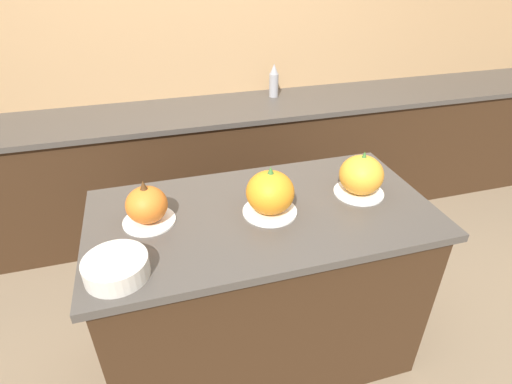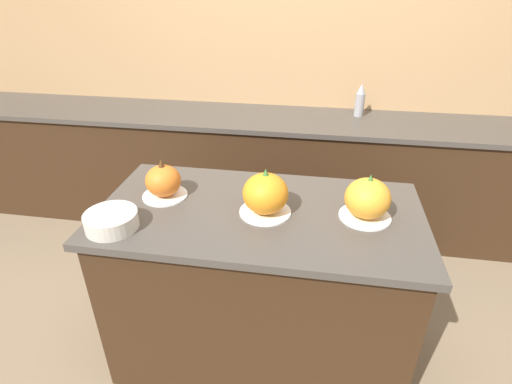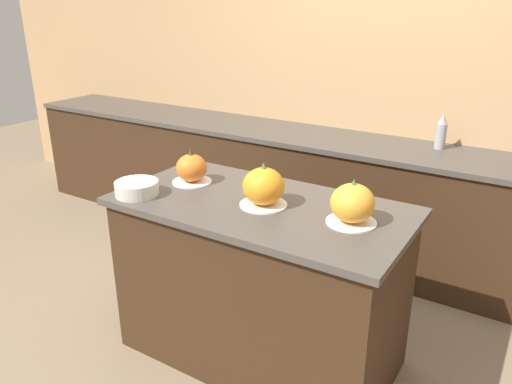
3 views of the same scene
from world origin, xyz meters
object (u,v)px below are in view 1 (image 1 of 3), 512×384
Objects in this scene: bottle_tall at (274,81)px; mixing_bowl at (116,268)px; pumpkin_cake_right at (361,176)px; pumpkin_cake_left at (147,206)px; pumpkin_cake_center at (270,193)px.

mixing_bowl is (-1.10, -1.65, -0.08)m from bottle_tall.
bottle_tall is at bearing 87.86° from pumpkin_cake_right.
pumpkin_cake_left is 0.89× the size of bottle_tall.
bottle_tall reaches higher than mixing_bowl.
pumpkin_cake_left is 0.97× the size of mixing_bowl.
pumpkin_cake_center is 1.51m from bottle_tall.
pumpkin_cake_right is (0.93, -0.04, 0.01)m from pumpkin_cake_left.
pumpkin_cake_center is 1.02× the size of pumpkin_cake_right.
mixing_bowl is at bearing -160.23° from pumpkin_cake_center.
pumpkin_cake_center is at bearing -8.02° from pumpkin_cake_left.
pumpkin_cake_left is 0.93m from pumpkin_cake_right.
mixing_bowl is at bearing -112.63° from pumpkin_cake_left.
bottle_tall is at bearing 54.37° from pumpkin_cake_left.
pumpkin_cake_right is 0.94× the size of bottle_tall.
bottle_tall is at bearing 56.41° from mixing_bowl.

